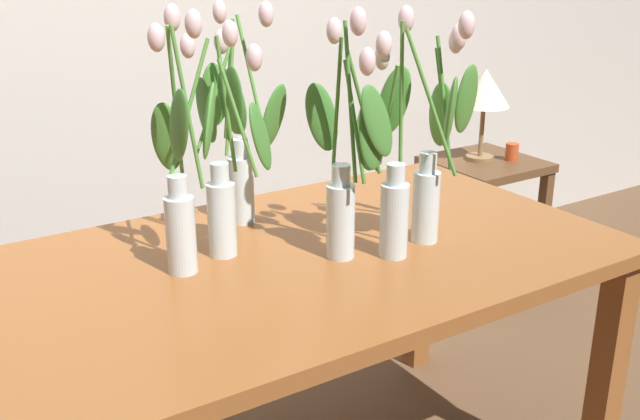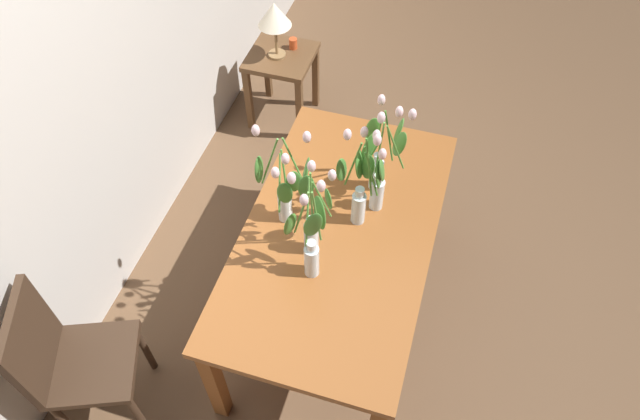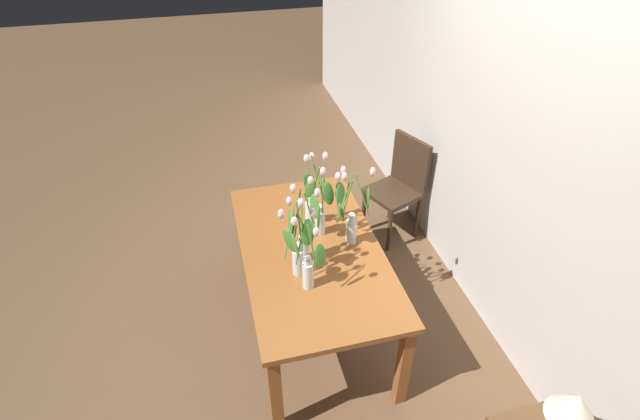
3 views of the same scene
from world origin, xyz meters
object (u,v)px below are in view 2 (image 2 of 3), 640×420
Objects in this scene: tulip_vase_3 at (285,190)px; table_lamp at (274,16)px; side_table at (282,69)px; tulip_vase_5 at (310,245)px; tulip_vase_4 at (378,174)px; tulip_vase_2 at (313,221)px; dining_chair at (69,358)px; pillar_candle at (293,43)px; dining_table at (339,242)px; tulip_vase_0 at (379,158)px; tulip_vase_1 at (363,187)px.

table_lamp is (1.47, 0.59, -0.12)m from tulip_vase_3.
table_lamp reaches higher than side_table.
tulip_vase_4 is at bearing -22.20° from tulip_vase_5.
tulip_vase_2 is 1.40× the size of table_lamp.
dining_chair is 2.46m from pillar_candle.
side_table is (1.61, 0.74, -0.52)m from tulip_vase_2.
side_table is 7.33× the size of pillar_candle.
tulip_vase_4 is at bearing -141.89° from table_lamp.
dining_table reaches higher than side_table.
pillar_candle is at bearing 26.09° from dining_table.
pillar_candle is (1.34, 0.89, -0.37)m from tulip_vase_4.
tulip_vase_0 reaches higher than dining_chair.
dining_table is 2.75× the size of tulip_vase_3.
tulip_vase_5 is 7.83× the size of pillar_candle.
tulip_vase_0 is 1.71m from dining_chair.
tulip_vase_4 is 7.76× the size of pillar_candle.
table_lamp is 0.30m from pillar_candle.
side_table is (1.36, 0.90, -0.54)m from tulip_vase_1.
tulip_vase_5 is at bearing -55.61° from dining_chair.
tulip_vase_5 is (-0.23, -0.19, -0.04)m from tulip_vase_3.
tulip_vase_2 reaches higher than tulip_vase_0.
dining_table is 0.45m from tulip_vase_0.
tulip_vase_4 reaches higher than tulip_vase_2.
tulip_vase_2 is 1.87m from pillar_candle.
tulip_vase_3 is at bearing -158.26° from table_lamp.
tulip_vase_5 is (-0.35, 0.15, -0.04)m from tulip_vase_1.
tulip_vase_3 is (-0.36, 0.36, 0.05)m from tulip_vase_0.
tulip_vase_5 is 1.07× the size of side_table.
dining_table is 0.35m from tulip_vase_2.
tulip_vase_1 is 1.72m from side_table.
dining_chair reaches higher than pillar_candle.
tulip_vase_2 is at bearing -125.01° from tulip_vase_3.
tulip_vase_5 reaches higher than tulip_vase_0.
tulip_vase_1 is 7.81× the size of pillar_candle.
tulip_vase_0 is 1.46m from table_lamp.
tulip_vase_3 is at bearing 135.09° from tulip_vase_0.
pillar_candle is (1.70, 0.68, -0.37)m from tulip_vase_2.
table_lamp is at bearing -3.96° from dining_chair.
table_lamp is at bearing 40.59° from tulip_vase_0.
tulip_vase_1 is 0.39m from tulip_vase_5.
tulip_vase_1 is 0.63× the size of dining_chair.
dining_table is 1.70m from side_table.
tulip_vase_3 is 1.70m from pillar_candle.
table_lamp is at bearing 130.25° from side_table.
tulip_vase_3 is 1.00× the size of tulip_vase_4.
pillar_candle is (1.81, 0.70, -0.34)m from tulip_vase_5.
side_table is at bearing 20.84° from tulip_vase_3.
tulip_vase_5 is (-0.59, 0.17, 0.00)m from tulip_vase_0.
tulip_vase_5 is 0.63× the size of dining_chair.
tulip_vase_4 is 0.99× the size of tulip_vase_5.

